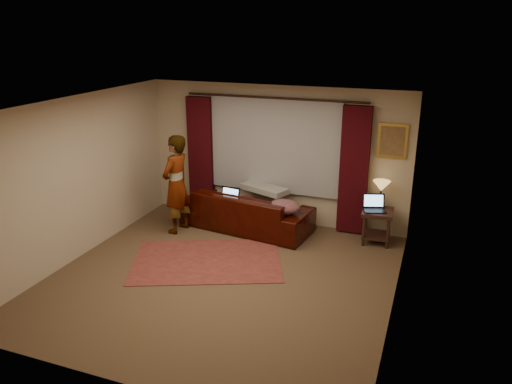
% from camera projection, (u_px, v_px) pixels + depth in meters
% --- Properties ---
extents(floor, '(5.00, 5.00, 0.01)m').
position_uv_depth(floor, '(222.00, 278.00, 7.55)').
color(floor, brown).
rests_on(floor, ground).
extents(ceiling, '(5.00, 5.00, 0.02)m').
position_uv_depth(ceiling, '(218.00, 106.00, 6.70)').
color(ceiling, silver).
rests_on(ceiling, ground).
extents(wall_back, '(5.00, 0.02, 2.60)m').
position_uv_depth(wall_back, '(275.00, 155.00, 9.34)').
color(wall_back, '#BFAD93').
rests_on(wall_back, ground).
extents(wall_front, '(5.00, 0.02, 2.60)m').
position_uv_depth(wall_front, '(115.00, 276.00, 4.91)').
color(wall_front, '#BFAD93').
rests_on(wall_front, ground).
extents(wall_left, '(0.02, 5.00, 2.60)m').
position_uv_depth(wall_left, '(77.00, 179.00, 7.95)').
color(wall_left, '#BFAD93').
rests_on(wall_left, ground).
extents(wall_right, '(0.02, 5.00, 2.60)m').
position_uv_depth(wall_right, '(400.00, 220.00, 6.29)').
color(wall_right, '#BFAD93').
rests_on(wall_right, ground).
extents(sheer_curtain, '(2.50, 0.05, 1.80)m').
position_uv_depth(sheer_curtain, '(274.00, 145.00, 9.22)').
color(sheer_curtain, '#9999A1').
rests_on(sheer_curtain, wall_back).
extents(drape_left, '(0.50, 0.14, 2.30)m').
position_uv_depth(drape_left, '(201.00, 156.00, 9.78)').
color(drape_left, '#33060C').
rests_on(drape_left, floor).
extents(drape_right, '(0.50, 0.14, 2.30)m').
position_uv_depth(drape_right, '(354.00, 171.00, 8.78)').
color(drape_right, '#33060C').
rests_on(drape_right, floor).
extents(curtain_rod, '(0.04, 0.04, 3.40)m').
position_uv_depth(curtain_rod, '(274.00, 98.00, 8.89)').
color(curtain_rod, black).
rests_on(curtain_rod, wall_back).
extents(picture_frame, '(0.50, 0.04, 0.60)m').
position_uv_depth(picture_frame, '(392.00, 141.00, 8.47)').
color(picture_frame, gold).
rests_on(picture_frame, wall_back).
extents(sofa, '(2.54, 1.37, 0.98)m').
position_uv_depth(sofa, '(246.00, 204.00, 9.20)').
color(sofa, black).
rests_on(sofa, floor).
extents(throw_blanket, '(0.97, 0.65, 0.11)m').
position_uv_depth(throw_blanket, '(264.00, 175.00, 9.20)').
color(throw_blanket, '#989791').
rests_on(throw_blanket, sofa).
extents(clothing_pile, '(0.66, 0.56, 0.24)m').
position_uv_depth(clothing_pile, '(284.00, 207.00, 8.69)').
color(clothing_pile, brown).
rests_on(clothing_pile, sofa).
extents(laptop_sofa, '(0.42, 0.45, 0.27)m').
position_uv_depth(laptop_sofa, '(227.00, 197.00, 9.15)').
color(laptop_sofa, black).
rests_on(laptop_sofa, sofa).
extents(area_rug, '(2.79, 2.37, 0.01)m').
position_uv_depth(area_rug, '(207.00, 260.00, 8.08)').
color(area_rug, brown).
rests_on(area_rug, floor).
extents(end_table, '(0.55, 0.55, 0.60)m').
position_uv_depth(end_table, '(377.00, 226.00, 8.66)').
color(end_table, black).
rests_on(end_table, floor).
extents(tiffany_lamp, '(0.35, 0.35, 0.48)m').
position_uv_depth(tiffany_lamp, '(381.00, 194.00, 8.63)').
color(tiffany_lamp, olive).
rests_on(tiffany_lamp, end_table).
extents(laptop_table, '(0.48, 0.50, 0.27)m').
position_uv_depth(laptop_table, '(375.00, 204.00, 8.49)').
color(laptop_table, black).
rests_on(laptop_table, end_table).
extents(person, '(0.59, 0.59, 1.80)m').
position_uv_depth(person, '(176.00, 184.00, 8.96)').
color(person, '#989791').
rests_on(person, floor).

